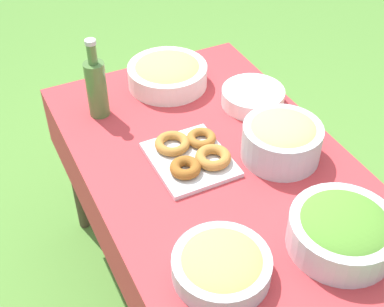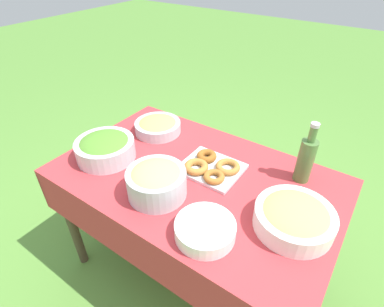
{
  "view_description": "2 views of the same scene",
  "coord_description": "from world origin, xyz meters",
  "px_view_note": "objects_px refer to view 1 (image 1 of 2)",
  "views": [
    {
      "loc": [
        -1.12,
        0.64,
        1.88
      ],
      "look_at": [
        0.02,
        0.08,
        0.78
      ],
      "focal_mm": 50.0,
      "sensor_mm": 36.0,
      "label": 1
    },
    {
      "loc": [
        0.6,
        -0.89,
        1.64
      ],
      "look_at": [
        -0.04,
        0.03,
        0.82
      ],
      "focal_mm": 28.0,
      "sensor_mm": 36.0,
      "label": 2
    }
  ],
  "objects_px": {
    "plate_stack": "(253,97)",
    "fruit_bowl": "(222,265)",
    "donut_platter": "(192,155)",
    "olive_oil_bottle": "(96,86)",
    "salad_bowl": "(343,230)",
    "bread_bowl": "(167,73)",
    "pasta_bowl": "(282,138)"
  },
  "relations": [
    {
      "from": "plate_stack",
      "to": "fruit_bowl",
      "type": "relative_size",
      "value": 0.88
    },
    {
      "from": "donut_platter",
      "to": "olive_oil_bottle",
      "type": "distance_m",
      "value": 0.43
    },
    {
      "from": "fruit_bowl",
      "to": "salad_bowl",
      "type": "bearing_deg",
      "value": -99.46
    },
    {
      "from": "donut_platter",
      "to": "bread_bowl",
      "type": "bearing_deg",
      "value": -14.29
    },
    {
      "from": "pasta_bowl",
      "to": "bread_bowl",
      "type": "relative_size",
      "value": 0.84
    },
    {
      "from": "fruit_bowl",
      "to": "plate_stack",
      "type": "bearing_deg",
      "value": -37.04
    },
    {
      "from": "donut_platter",
      "to": "fruit_bowl",
      "type": "bearing_deg",
      "value": 163.53
    },
    {
      "from": "olive_oil_bottle",
      "to": "pasta_bowl",
      "type": "bearing_deg",
      "value": -136.81
    },
    {
      "from": "salad_bowl",
      "to": "plate_stack",
      "type": "height_order",
      "value": "salad_bowl"
    },
    {
      "from": "plate_stack",
      "to": "olive_oil_bottle",
      "type": "distance_m",
      "value": 0.56
    },
    {
      "from": "plate_stack",
      "to": "fruit_bowl",
      "type": "bearing_deg",
      "value": 142.96
    },
    {
      "from": "donut_platter",
      "to": "fruit_bowl",
      "type": "height_order",
      "value": "fruit_bowl"
    },
    {
      "from": "pasta_bowl",
      "to": "donut_platter",
      "type": "height_order",
      "value": "pasta_bowl"
    },
    {
      "from": "olive_oil_bottle",
      "to": "fruit_bowl",
      "type": "bearing_deg",
      "value": -176.04
    },
    {
      "from": "donut_platter",
      "to": "salad_bowl",
      "type": "bearing_deg",
      "value": -157.04
    },
    {
      "from": "plate_stack",
      "to": "salad_bowl",
      "type": "bearing_deg",
      "value": 169.08
    },
    {
      "from": "donut_platter",
      "to": "pasta_bowl",
      "type": "bearing_deg",
      "value": -111.96
    },
    {
      "from": "plate_stack",
      "to": "fruit_bowl",
      "type": "xyz_separation_m",
      "value": [
        -0.62,
        0.47,
        0.01
      ]
    },
    {
      "from": "salad_bowl",
      "to": "bread_bowl",
      "type": "bearing_deg",
      "value": 5.93
    },
    {
      "from": "plate_stack",
      "to": "bread_bowl",
      "type": "height_order",
      "value": "bread_bowl"
    },
    {
      "from": "pasta_bowl",
      "to": "bread_bowl",
      "type": "distance_m",
      "value": 0.57
    },
    {
      "from": "bread_bowl",
      "to": "olive_oil_bottle",
      "type": "bearing_deg",
      "value": 102.31
    },
    {
      "from": "pasta_bowl",
      "to": "plate_stack",
      "type": "bearing_deg",
      "value": -13.84
    },
    {
      "from": "pasta_bowl",
      "to": "donut_platter",
      "type": "relative_size",
      "value": 0.91
    },
    {
      "from": "olive_oil_bottle",
      "to": "bread_bowl",
      "type": "relative_size",
      "value": 0.98
    },
    {
      "from": "donut_platter",
      "to": "plate_stack",
      "type": "height_order",
      "value": "plate_stack"
    },
    {
      "from": "bread_bowl",
      "to": "pasta_bowl",
      "type": "bearing_deg",
      "value": -164.12
    },
    {
      "from": "olive_oil_bottle",
      "to": "bread_bowl",
      "type": "xyz_separation_m",
      "value": [
        0.06,
        -0.3,
        -0.07
      ]
    },
    {
      "from": "bread_bowl",
      "to": "plate_stack",
      "type": "bearing_deg",
      "value": -138.26
    },
    {
      "from": "pasta_bowl",
      "to": "olive_oil_bottle",
      "type": "distance_m",
      "value": 0.66
    },
    {
      "from": "salad_bowl",
      "to": "pasta_bowl",
      "type": "distance_m",
      "value": 0.39
    },
    {
      "from": "olive_oil_bottle",
      "to": "salad_bowl",
      "type": "bearing_deg",
      "value": -155.57
    }
  ]
}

